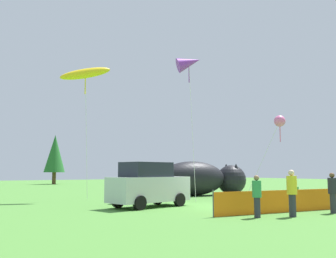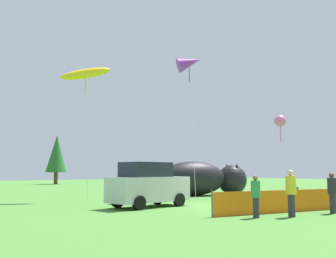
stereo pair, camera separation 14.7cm
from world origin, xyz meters
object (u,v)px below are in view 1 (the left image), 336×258
object	(u,v)px
kite_purple_delta	(189,63)
parked_car	(149,185)
folding_chair	(299,195)
spectator_in_blue_shirt	(292,191)
inflatable_cat	(202,180)
kite_yellow_hero	(85,74)
kite_pink_octopus	(280,121)
spectator_in_red_shirt	(257,194)
spectator_in_yellow_shirt	(333,191)

from	to	relation	value
kite_purple_delta	parked_car	bearing A→B (deg)	-146.57
folding_chair	spectator_in_blue_shirt	size ratio (longest dim) A/B	0.54
inflatable_cat	kite_purple_delta	world-z (taller)	kite_purple_delta
spectator_in_blue_shirt	kite_yellow_hero	distance (m)	14.56
inflatable_cat	kite_pink_octopus	distance (m)	7.01
inflatable_cat	kite_yellow_hero	xyz separation A→B (m)	(-8.62, 0.47, 6.63)
parked_car	kite_pink_octopus	size ratio (longest dim) A/B	0.85
parked_car	kite_purple_delta	xyz separation A→B (m)	(4.63, 3.06, 7.56)
inflatable_cat	spectator_in_red_shirt	xyz separation A→B (m)	(-6.06, -11.28, -0.25)
parked_car	kite_purple_delta	bearing A→B (deg)	20.79
spectator_in_red_shirt	kite_yellow_hero	world-z (taller)	kite_yellow_hero
kite_pink_octopus	kite_yellow_hero	size ratio (longest dim) A/B	0.61
spectator_in_yellow_shirt	kite_yellow_hero	size ratio (longest dim) A/B	0.19
kite_purple_delta	kite_pink_octopus	bearing A→B (deg)	-35.06
parked_car	inflatable_cat	bearing A→B (deg)	23.95
parked_car	spectator_in_red_shirt	distance (m)	5.92
kite_purple_delta	spectator_in_blue_shirt	bearing A→B (deg)	-101.59
parked_car	folding_chair	world-z (taller)	parked_car
spectator_in_yellow_shirt	kite_pink_octopus	size ratio (longest dim) A/B	0.32
folding_chair	spectator_in_red_shirt	xyz separation A→B (m)	(-5.14, -2.20, 0.29)
parked_car	kite_pink_octopus	bearing A→B (deg)	-13.64
parked_car	kite_yellow_hero	xyz separation A→B (m)	(-1.16, 6.01, 6.69)
kite_yellow_hero	spectator_in_red_shirt	bearing A→B (deg)	-77.70
parked_car	kite_pink_octopus	world-z (taller)	kite_pink_octopus
inflatable_cat	spectator_in_blue_shirt	xyz separation A→B (m)	(-4.74, -11.82, -0.14)
spectator_in_blue_shirt	kite_pink_octopus	size ratio (longest dim) A/B	0.34
inflatable_cat	spectator_in_blue_shirt	world-z (taller)	inflatable_cat
spectator_in_yellow_shirt	kite_pink_octopus	world-z (taller)	kite_pink_octopus
folding_chair	inflatable_cat	world-z (taller)	inflatable_cat
spectator_in_blue_shirt	spectator_in_red_shirt	xyz separation A→B (m)	(-1.32, 0.53, -0.11)
spectator_in_yellow_shirt	kite_yellow_hero	bearing A→B (deg)	117.02
inflatable_cat	spectator_in_red_shirt	world-z (taller)	inflatable_cat
kite_purple_delta	spectator_in_red_shirt	bearing A→B (deg)	-110.16
kite_pink_octopus	kite_yellow_hero	world-z (taller)	kite_yellow_hero
inflatable_cat	folding_chair	bearing A→B (deg)	-87.56
inflatable_cat	kite_yellow_hero	size ratio (longest dim) A/B	0.82
kite_yellow_hero	kite_purple_delta	xyz separation A→B (m)	(5.79, -2.95, 0.87)
inflatable_cat	kite_pink_octopus	bearing A→B (deg)	-64.64
spectator_in_blue_shirt	kite_yellow_hero	world-z (taller)	kite_yellow_hero
parked_car	kite_yellow_hero	world-z (taller)	kite_yellow_hero
parked_car	spectator_in_blue_shirt	size ratio (longest dim) A/B	2.48
parked_car	kite_purple_delta	world-z (taller)	kite_purple_delta
kite_yellow_hero	kite_pink_octopus	bearing A→B (deg)	-30.73
parked_car	spectator_in_yellow_shirt	world-z (taller)	parked_car
folding_chair	kite_pink_octopus	distance (m)	6.04
parked_car	folding_chair	size ratio (longest dim) A/B	4.60
folding_chair	kite_purple_delta	xyz separation A→B (m)	(-1.91, 6.61, 8.04)
folding_chair	spectator_in_blue_shirt	bearing A→B (deg)	-118.21
folding_chair	parked_car	bearing A→B (deg)	177.78
folding_chair	inflatable_cat	size ratio (longest dim) A/B	0.14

